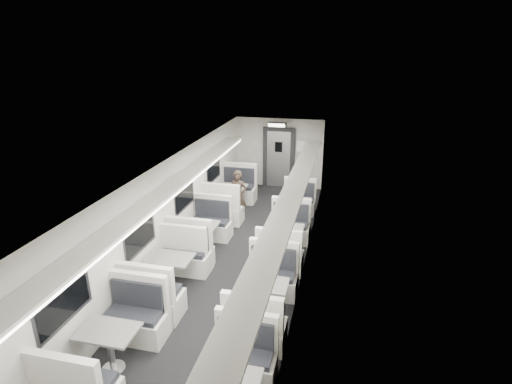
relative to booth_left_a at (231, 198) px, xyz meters
The scene contains 18 objects.
room 3.69m from the booth_left_a, 73.86° to the right, with size 3.24×12.24×2.64m.
booth_left_a is the anchor object (origin of this frame).
booth_left_b 2.58m from the booth_left_a, 90.00° to the right, with size 1.03×2.08×1.11m.
booth_left_c 4.29m from the booth_left_a, 90.00° to the right, with size 1.08×2.18×1.17m.
booth_left_d 6.46m from the booth_left_a, 90.00° to the right, with size 1.04×2.10×1.12m.
booth_right_a 2.04m from the booth_left_a, 11.21° to the right, with size 0.96×1.94×1.04m.
booth_right_b 3.04m from the booth_left_a, 48.81° to the right, with size 1.00×2.03×1.09m.
booth_right_c 5.09m from the booth_left_a, 66.87° to the right, with size 1.00×2.04×1.09m.
passenger 0.77m from the booth_left_a, 57.23° to the right, with size 0.53×0.35×1.46m, color black.
window_a 1.07m from the booth_left_a, behind, with size 0.02×1.18×0.84m, color black.
window_b 2.50m from the booth_left_a, 102.20° to the right, with size 0.02×1.18×0.84m, color black.
window_c 4.58m from the booth_left_a, 96.25° to the right, with size 0.02×1.18×0.84m, color black.
window_d 6.74m from the booth_left_a, 94.19° to the right, with size 0.02×1.18×0.84m, color black.
luggage_rack_left 4.06m from the booth_left_a, 93.72° to the right, with size 0.46×10.40×0.09m.
luggage_rack_right 4.63m from the booth_left_a, 59.14° to the right, with size 0.46×10.40×0.09m.
vestibule_door 2.74m from the booth_left_a, 68.01° to the left, with size 1.10×0.13×2.10m.
exit_sign 2.91m from the booth_left_a, 63.29° to the left, with size 0.62×0.12×0.16m.
wall_notice 3.21m from the booth_left_a, 54.61° to the left, with size 0.32×0.02×0.40m, color white.
Camera 1 is at (2.22, -7.22, 4.69)m, focal length 28.00 mm.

